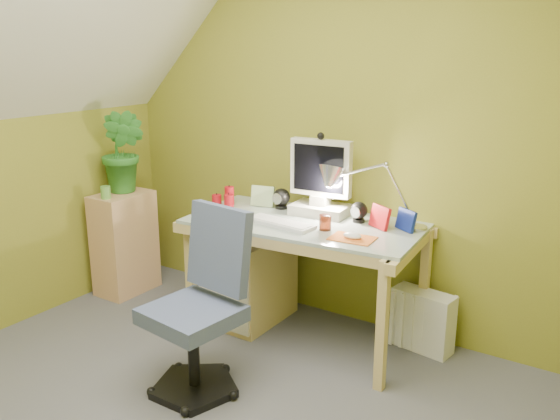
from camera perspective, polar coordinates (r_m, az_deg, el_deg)
The scene contains 19 objects.
wall_back at distance 3.71m, azimuth 5.15°, elevation 7.33°, with size 3.20×0.01×2.40m, color olive.
desk at distance 3.60m, azimuth 2.35°, elevation -6.66°, with size 1.36×0.68×0.73m, color tan, non-canonical shape.
monitor at distance 3.57m, azimuth 3.96°, elevation 3.64°, with size 0.38×0.22×0.52m, color beige, non-canonical shape.
speaker_left at distance 3.73m, azimuth 0.14°, elevation 1.13°, with size 0.11×0.11×0.13m, color black, non-canonical shape.
speaker_right at distance 3.48m, azimuth 7.60°, elevation -0.20°, with size 0.10×0.10×0.12m, color black, non-canonical shape.
keyboard at distance 3.40m, azimuth 0.05°, elevation -1.28°, with size 0.42×0.14×0.02m, color silver.
mousepad at distance 3.19m, azimuth 6.97°, elevation -2.73°, with size 0.23×0.17×0.01m, color orange.
mouse at distance 3.19m, azimuth 6.98°, elevation -2.48°, with size 0.10×0.07×0.04m, color white.
amber_tumbler at distance 3.32m, azimuth 4.37°, elevation -1.20°, with size 0.07×0.07×0.09m, color maroon.
candle_cluster at distance 3.80m, azimuth -5.27°, elevation 1.25°, with size 0.16×0.14×0.12m, color #B20F18, non-canonical shape.
photo_frame_red at distance 3.38m, azimuth 9.59°, elevation -0.67°, with size 0.15×0.02×0.13m, color red.
photo_frame_blue at distance 3.37m, azimuth 12.04°, elevation -0.95°, with size 0.14×0.02×0.12m, color navy.
photo_frame_green at distance 3.79m, azimuth -1.67°, elevation 1.34°, with size 0.15×0.02×0.13m, color #B5D693.
desk_lamp at distance 3.37m, azimuth 10.63°, elevation 2.85°, with size 0.50×0.22×0.54m, color #A8A9AD, non-canonical shape.
side_ledge at distance 4.38m, azimuth -14.71°, elevation -3.08°, with size 0.27×0.42×0.73m, color tan.
potted_plant at distance 4.25m, azimuth -14.83°, elevation 5.49°, with size 0.32×0.26×0.58m, color #2E7828.
green_cup at distance 4.16m, azimuth -16.43°, elevation 1.64°, with size 0.07×0.07×0.09m, color #67A946.
task_chair at distance 3.04m, azimuth -8.48°, elevation -9.84°, with size 0.48×0.48×0.87m, color #455172, non-canonical shape.
radiator at distance 3.61m, azimuth 13.55°, elevation -10.29°, with size 0.36×0.14×0.36m, color white.
Camera 1 is at (1.73, -1.63, 1.74)m, focal length 38.00 mm.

